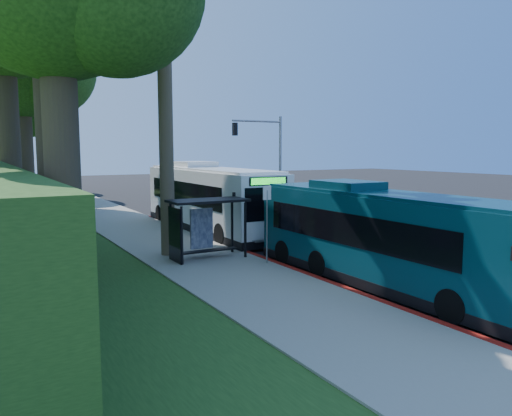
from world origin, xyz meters
TOP-DOWN VIEW (x-y plane):
  - ground at (0.00, 0.00)m, footprint 140.00×140.00m
  - sidewalk at (-7.30, 0.00)m, footprint 4.50×70.00m
  - red_curb at (-5.00, -4.00)m, footprint 0.25×30.00m
  - grass_verge at (-13.00, 5.00)m, footprint 8.00×70.00m
  - bus_shelter at (-7.26, -2.86)m, footprint 3.20×1.51m
  - stop_sign_pole at (-5.40, -5.00)m, footprint 0.35×0.06m
  - traffic_signal_pole at (3.78, 10.00)m, footprint 4.10×0.30m
  - tree_2 at (-11.89, 15.98)m, footprint 8.82×8.40m
  - tree_4 at (-11.40, 31.98)m, footprint 8.40×8.00m
  - tree_5 at (-10.41, 39.99)m, footprint 7.35×7.00m
  - white_bus at (-3.80, 4.01)m, footprint 2.90×13.01m
  - teal_bus at (-3.49, -9.28)m, footprint 2.53×11.55m
  - pickup at (1.31, 8.07)m, footprint 2.96×6.10m

SIDE VIEW (x-z plane):
  - ground at x=0.00m, z-range 0.00..0.00m
  - grass_verge at x=-13.00m, z-range 0.00..0.06m
  - sidewalk at x=-7.30m, z-range 0.00..0.12m
  - red_curb at x=-5.00m, z-range 0.00..0.13m
  - pickup at x=1.31m, z-range 0.00..1.67m
  - teal_bus at x=-3.49m, z-range -0.04..3.40m
  - bus_shelter at x=-7.26m, z-range 0.53..3.08m
  - white_bus at x=-3.80m, z-range -0.05..3.82m
  - stop_sign_pole at x=-5.40m, z-range 0.50..3.67m
  - traffic_signal_pole at x=3.78m, z-range 0.92..7.92m
  - tree_5 at x=-10.41m, z-range 2.53..15.39m
  - tree_4 at x=-11.40m, z-range 2.66..16.80m
  - tree_2 at x=-11.89m, z-range 2.92..18.04m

